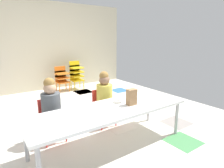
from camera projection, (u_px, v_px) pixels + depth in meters
ground_plane at (84, 124)px, 3.30m from camera, size 5.30×5.39×0.02m
back_wall at (37, 47)px, 5.16m from camera, size 5.30×0.10×2.41m
craft_table at (111, 111)px, 2.50m from camera, size 2.18×0.71×0.54m
seated_child_near_camera at (51, 104)px, 2.62m from camera, size 0.33×0.33×0.92m
seated_child_middle_seat at (104, 94)px, 3.11m from camera, size 0.34×0.34×0.92m
kid_chair_orange_stack at (62, 77)px, 5.21m from camera, size 0.32×0.30×0.68m
kid_chair_yellow_stack at (76, 73)px, 5.44m from camera, size 0.32×0.30×0.80m
paper_bag_brown at (132, 97)px, 2.60m from camera, size 0.13×0.09×0.22m
paper_plate_near_edge at (118, 103)px, 2.69m from camera, size 0.18×0.18×0.01m
donut_powdered_on_plate at (118, 101)px, 2.69m from camera, size 0.12×0.12×0.04m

